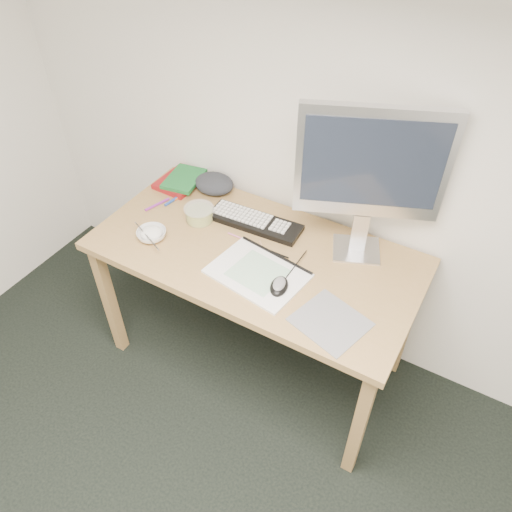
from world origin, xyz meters
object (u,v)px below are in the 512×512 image
at_px(monitor, 371,168).
at_px(rice_bowl, 152,235).
at_px(desk, 255,265).
at_px(keyboard, 255,222).
at_px(sketchpad, 258,273).

xyz_separation_m(monitor, rice_bowl, (-0.80, -0.38, -0.39)).
xyz_separation_m(desk, monitor, (0.37, 0.22, 0.49)).
relative_size(desk, rice_bowl, 10.85).
distance_m(desk, keyboard, 0.20).
height_order(desk, monitor, monitor).
height_order(desk, rice_bowl, rice_bowl).
xyz_separation_m(sketchpad, keyboard, (-0.17, 0.27, 0.01)).
bearing_deg(desk, monitor, 30.87).
bearing_deg(monitor, keyboard, 165.54).
bearing_deg(desk, keyboard, 120.16).
bearing_deg(sketchpad, monitor, 57.77).
distance_m(desk, sketchpad, 0.17).
bearing_deg(sketchpad, rice_bowl, -167.34).
relative_size(sketchpad, monitor, 0.57).
relative_size(keyboard, rice_bowl, 3.33).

